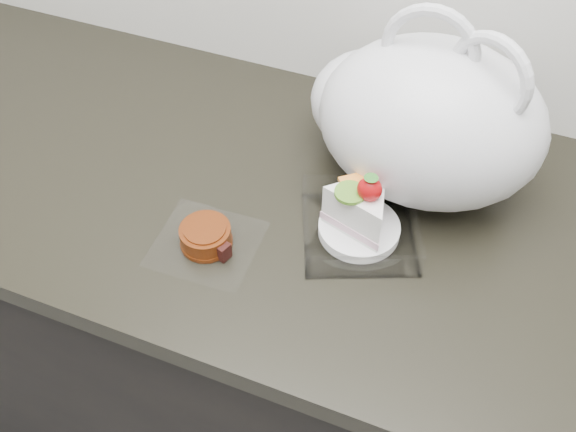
# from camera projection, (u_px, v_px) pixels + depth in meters

# --- Properties ---
(counter) EXTENTS (2.04, 0.64, 0.90)m
(counter) POSITION_uv_depth(u_px,v_px,m) (314.00, 348.00, 1.35)
(counter) COLOR black
(counter) RESTS_ON ground
(cake_tray) EXTENTS (0.22, 0.22, 0.13)m
(cake_tray) POSITION_uv_depth(u_px,v_px,m) (360.00, 219.00, 0.95)
(cake_tray) COLOR white
(cake_tray) RESTS_ON counter
(mooncake_wrap) EXTENTS (0.16, 0.15, 0.04)m
(mooncake_wrap) POSITION_uv_depth(u_px,v_px,m) (206.00, 238.00, 0.95)
(mooncake_wrap) COLOR white
(mooncake_wrap) RESTS_ON counter
(plastic_bag) EXTENTS (0.42, 0.34, 0.31)m
(plastic_bag) POSITION_uv_depth(u_px,v_px,m) (418.00, 118.00, 0.96)
(plastic_bag) COLOR white
(plastic_bag) RESTS_ON counter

